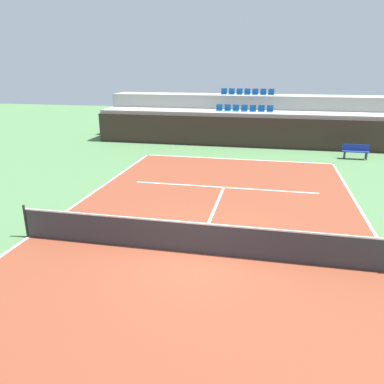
{
  "coord_description": "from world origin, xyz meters",
  "views": [
    {
      "loc": [
        1.91,
        -9.58,
        5.17
      ],
      "look_at": [
        -0.54,
        2.0,
        1.2
      ],
      "focal_mm": 34.93,
      "sensor_mm": 36.0,
      "label": 1
    }
  ],
  "objects": [
    {
      "name": "tennis_net",
      "position": [
        0.0,
        0.0,
        0.51
      ],
      "size": [
        11.08,
        0.08,
        1.07
      ],
      "color": "black",
      "rests_on": "court_surface"
    },
    {
      "name": "centre_service_line",
      "position": [
        0.0,
        3.2,
        0.01
      ],
      "size": [
        0.1,
        6.4,
        0.0
      ],
      "primitive_type": "cube",
      "color": "white",
      "rests_on": "court_surface"
    },
    {
      "name": "court_surface",
      "position": [
        0.0,
        0.0,
        0.01
      ],
      "size": [
        11.0,
        24.0,
        0.01
      ],
      "primitive_type": "cube",
      "color": "brown",
      "rests_on": "ground_plane"
    },
    {
      "name": "stands_tier_lower",
      "position": [
        0.0,
        17.01,
        1.11
      ],
      "size": [
        20.48,
        2.4,
        2.23
      ],
      "primitive_type": "cube",
      "color": "#9E9E99",
      "rests_on": "ground_plane"
    },
    {
      "name": "baseline_far",
      "position": [
        0.0,
        11.95,
        0.01
      ],
      "size": [
        11.0,
        0.1,
        0.0
      ],
      "primitive_type": "cube",
      "color": "white",
      "rests_on": "court_surface"
    },
    {
      "name": "back_wall",
      "position": [
        0.0,
        15.66,
        1.0
      ],
      "size": [
        20.48,
        0.3,
        2.01
      ],
      "primitive_type": "cube",
      "color": "#33231E",
      "rests_on": "ground_plane"
    },
    {
      "name": "service_line_far",
      "position": [
        0.0,
        6.4,
        0.01
      ],
      "size": [
        8.26,
        0.1,
        0.0
      ],
      "primitive_type": "cube",
      "color": "white",
      "rests_on": "court_surface"
    },
    {
      "name": "sideline_left",
      "position": [
        -5.45,
        0.0,
        0.01
      ],
      "size": [
        0.1,
        24.0,
        0.0
      ],
      "primitive_type": "cube",
      "color": "white",
      "rests_on": "court_surface"
    },
    {
      "name": "player_bench",
      "position": [
        6.88,
        13.54,
        0.51
      ],
      "size": [
        1.5,
        0.4,
        0.85
      ],
      "color": "navy",
      "rests_on": "ground_plane"
    },
    {
      "name": "stands_tier_upper",
      "position": [
        0.0,
        19.41,
        1.6
      ],
      "size": [
        20.48,
        2.4,
        3.2
      ],
      "primitive_type": "cube",
      "color": "#9E9E99",
      "rests_on": "ground_plane"
    },
    {
      "name": "ground_plane",
      "position": [
        0.0,
        0.0,
        0.0
      ],
      "size": [
        80.0,
        80.0,
        0.0
      ],
      "primitive_type": "plane",
      "color": "#477042"
    },
    {
      "name": "seating_row_upper",
      "position": [
        0.0,
        19.5,
        3.32
      ],
      "size": [
        3.96,
        0.44,
        0.44
      ],
      "color": "#145193",
      "rests_on": "stands_tier_upper"
    },
    {
      "name": "seating_row_lower",
      "position": [
        0.0,
        17.1,
        2.35
      ],
      "size": [
        3.96,
        0.44,
        0.44
      ],
      "color": "#145193",
      "rests_on": "stands_tier_lower"
    }
  ]
}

